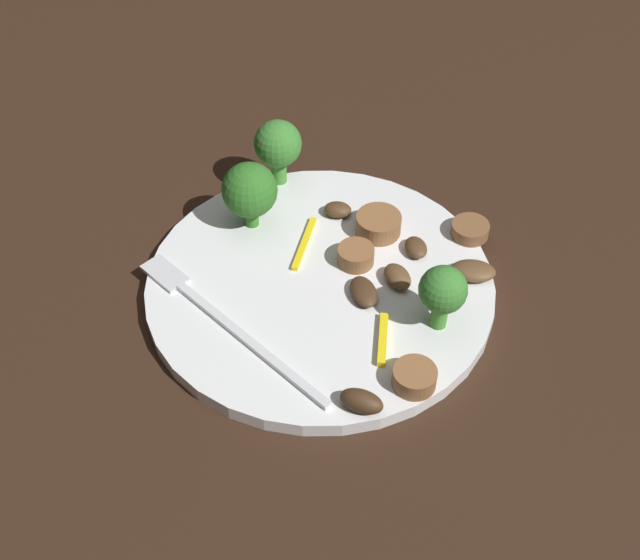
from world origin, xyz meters
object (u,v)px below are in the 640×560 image
(broccoli_floret_0, at_px, (278,145))
(sausage_slice_1, at_px, (356,256))
(pepper_strip_0, at_px, (304,243))
(broccoli_floret_2, at_px, (250,191))
(pepper_strip_1, at_px, (383,339))
(sausage_slice_3, at_px, (378,224))
(mushroom_1, at_px, (473,271))
(mushroom_3, at_px, (338,210))
(mushroom_5, at_px, (416,247))
(mushroom_0, at_px, (361,296))
(sausage_slice_0, at_px, (414,378))
(mushroom_4, at_px, (362,401))
(fork, at_px, (218,317))
(sausage_slice_2, at_px, (470,230))
(broccoli_floret_1, at_px, (444,290))
(mushroom_2, at_px, (397,277))
(plate, at_px, (320,285))

(broccoli_floret_0, height_order, sausage_slice_1, broccoli_floret_0)
(broccoli_floret_0, height_order, pepper_strip_0, broccoli_floret_0)
(broccoli_floret_2, bearing_deg, pepper_strip_1, 156.18)
(broccoli_floret_0, bearing_deg, sausage_slice_3, 169.15)
(broccoli_floret_2, distance_m, pepper_strip_0, 0.06)
(pepper_strip_1, bearing_deg, sausage_slice_3, -63.67)
(mushroom_1, distance_m, mushroom_3, 0.11)
(pepper_strip_0, bearing_deg, mushroom_5, -157.80)
(mushroom_0, relative_size, pepper_strip_1, 0.69)
(sausage_slice_0, relative_size, mushroom_4, 1.01)
(sausage_slice_0, relative_size, mushroom_5, 1.27)
(mushroom_3, relative_size, mushroom_5, 0.95)
(fork, distance_m, mushroom_5, 0.15)
(sausage_slice_2, distance_m, mushroom_3, 0.10)
(sausage_slice_0, bearing_deg, broccoli_floret_0, -38.09)
(broccoli_floret_2, xyz_separation_m, mushroom_0, (-0.11, 0.03, -0.03))
(broccoli_floret_1, relative_size, sausage_slice_2, 1.78)
(mushroom_2, distance_m, pepper_strip_0, 0.08)
(sausage_slice_0, height_order, mushroom_4, same)
(fork, xyz_separation_m, sausage_slice_3, (-0.06, -0.13, 0.01))
(plate, bearing_deg, sausage_slice_0, 150.46)
(broccoli_floret_1, xyz_separation_m, sausage_slice_2, (0.01, -0.09, -0.03))
(broccoli_floret_1, bearing_deg, mushroom_5, -54.00)
(mushroom_1, xyz_separation_m, pepper_strip_0, (0.12, 0.03, -0.00))
(broccoli_floret_2, xyz_separation_m, mushroom_3, (-0.05, -0.04, -0.03))
(sausage_slice_0, height_order, sausage_slice_3, sausage_slice_3)
(mushroom_0, bearing_deg, mushroom_4, 115.61)
(sausage_slice_1, distance_m, mushroom_3, 0.05)
(fork, bearing_deg, mushroom_0, -125.24)
(fork, height_order, sausage_slice_2, sausage_slice_2)
(broccoli_floret_0, height_order, pepper_strip_1, broccoli_floret_0)
(pepper_strip_1, bearing_deg, sausage_slice_1, -50.66)
(sausage_slice_0, height_order, mushroom_1, sausage_slice_0)
(fork, bearing_deg, broccoli_floret_2, -55.57)
(mushroom_3, xyz_separation_m, mushroom_5, (-0.07, 0.01, -0.00))
(mushroom_1, relative_size, mushroom_5, 1.44)
(sausage_slice_0, bearing_deg, fork, 4.25)
(sausage_slice_2, bearing_deg, broccoli_floret_0, 3.68)
(plate, xyz_separation_m, pepper_strip_1, (-0.06, 0.03, 0.01))
(broccoli_floret_0, bearing_deg, fork, 103.50)
(sausage_slice_2, xyz_separation_m, mushroom_3, (0.10, 0.03, 0.00))
(broccoli_floret_1, relative_size, mushroom_2, 1.97)
(plate, distance_m, mushroom_0, 0.04)
(mushroom_4, xyz_separation_m, pepper_strip_0, (0.10, -0.11, -0.01))
(sausage_slice_1, bearing_deg, mushroom_2, 171.93)
(plate, relative_size, sausage_slice_0, 8.77)
(broccoli_floret_2, xyz_separation_m, sausage_slice_0, (-0.17, 0.08, -0.03))
(broccoli_floret_1, relative_size, mushroom_5, 2.25)
(pepper_strip_1, bearing_deg, broccoli_floret_0, -38.69)
(broccoli_floret_2, distance_m, mushroom_3, 0.07)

